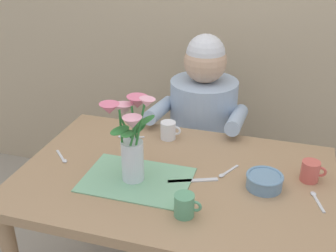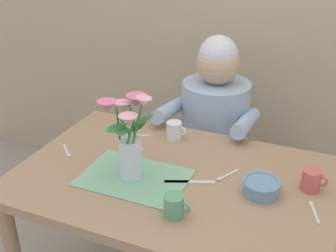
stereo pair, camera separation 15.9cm
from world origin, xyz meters
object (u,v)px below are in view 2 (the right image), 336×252
at_px(tea_cup, 174,206).
at_px(flower_vase, 129,134).
at_px(ceramic_bowl, 261,187).
at_px(dinner_knife, 190,182).
at_px(ceramic_mug, 312,180).
at_px(seated_person, 213,143).
at_px(coffee_cup, 174,131).

bearing_deg(tea_cup, flower_vase, 147.80).
height_order(flower_vase, ceramic_bowl, flower_vase).
distance_m(dinner_knife, ceramic_mug, 0.44).
bearing_deg(flower_vase, ceramic_mug, 16.01).
relative_size(flower_vase, ceramic_bowl, 2.52).
bearing_deg(ceramic_bowl, dinner_knife, -172.44).
bearing_deg(seated_person, dinner_knife, -85.08).
xyz_separation_m(coffee_cup, ceramic_mug, (0.60, -0.17, 0.00)).
bearing_deg(ceramic_mug, dinner_knife, -162.44).
xyz_separation_m(ceramic_bowl, dinner_knife, (-0.26, -0.03, -0.03)).
distance_m(flower_vase, dinner_knife, 0.29).
height_order(flower_vase, tea_cup, flower_vase).
distance_m(seated_person, flower_vase, 0.79).
height_order(flower_vase, coffee_cup, flower_vase).
distance_m(ceramic_mug, tea_cup, 0.52).
relative_size(dinner_knife, coffee_cup, 2.04).
distance_m(flower_vase, ceramic_mug, 0.68).
bearing_deg(dinner_knife, tea_cup, -106.47).
distance_m(flower_vase, ceramic_bowl, 0.51).
bearing_deg(ceramic_mug, ceramic_bowl, -148.43).
bearing_deg(dinner_knife, ceramic_mug, -4.82).
relative_size(flower_vase, coffee_cup, 3.68).
height_order(coffee_cup, ceramic_mug, same).
distance_m(seated_person, ceramic_mug, 0.76).
bearing_deg(seated_person, tea_cup, -85.84).
xyz_separation_m(ceramic_bowl, ceramic_mug, (0.16, 0.10, 0.01)).
height_order(flower_vase, dinner_knife, flower_vase).
bearing_deg(ceramic_mug, seated_person, 135.76).
bearing_deg(coffee_cup, ceramic_bowl, -30.92).
relative_size(ceramic_bowl, coffee_cup, 1.46).
relative_size(seated_person, ceramic_mug, 12.20).
bearing_deg(seated_person, flower_vase, -103.96).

